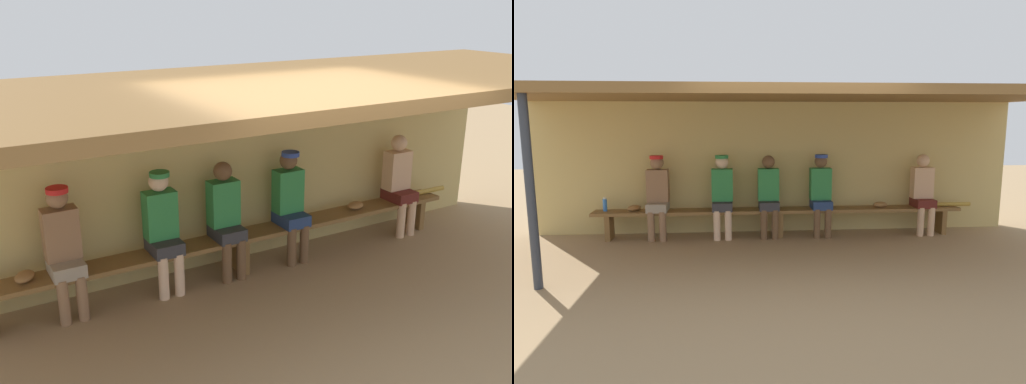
% 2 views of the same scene
% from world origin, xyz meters
% --- Properties ---
extents(ground_plane, '(24.00, 24.00, 0.00)m').
position_xyz_m(ground_plane, '(0.00, 0.00, 0.00)').
color(ground_plane, '#9E7F59').
extents(back_wall, '(8.00, 0.20, 2.20)m').
position_xyz_m(back_wall, '(0.00, 2.00, 1.10)').
color(back_wall, tan).
rests_on(back_wall, ground).
extents(dugout_roof, '(8.00, 2.80, 0.12)m').
position_xyz_m(dugout_roof, '(0.00, 0.70, 2.26)').
color(dugout_roof, brown).
rests_on(dugout_roof, back_wall).
extents(bench, '(6.00, 0.36, 0.46)m').
position_xyz_m(bench, '(0.00, 1.55, 0.39)').
color(bench, brown).
rests_on(bench, ground).
extents(player_in_white, '(0.34, 0.42, 1.34)m').
position_xyz_m(player_in_white, '(2.41, 1.55, 0.73)').
color(player_in_white, '#591E19').
rests_on(player_in_white, ground).
extents(player_rightmost, '(0.34, 0.42, 1.34)m').
position_xyz_m(player_rightmost, '(-0.94, 1.55, 0.75)').
color(player_rightmost, '#333338').
rests_on(player_rightmost, ground).
extents(player_shirtless_tan, '(0.34, 0.42, 1.34)m').
position_xyz_m(player_shirtless_tan, '(0.68, 1.55, 0.75)').
color(player_shirtless_tan, navy).
rests_on(player_shirtless_tan, ground).
extents(player_in_red, '(0.34, 0.42, 1.34)m').
position_xyz_m(player_in_red, '(-1.97, 1.55, 0.75)').
color(player_in_red, gray).
rests_on(player_in_red, ground).
extents(player_middle, '(0.34, 0.42, 1.34)m').
position_xyz_m(player_middle, '(-0.19, 1.55, 0.73)').
color(player_middle, '#333338').
rests_on(player_middle, ground).
extents(baseball_glove_dark_brown, '(0.28, 0.29, 0.09)m').
position_xyz_m(baseball_glove_dark_brown, '(-2.35, 1.58, 0.51)').
color(baseball_glove_dark_brown, olive).
rests_on(baseball_glove_dark_brown, bench).
extents(baseball_glove_worn, '(0.27, 0.22, 0.09)m').
position_xyz_m(baseball_glove_worn, '(1.69, 1.56, 0.51)').
color(baseball_glove_worn, olive).
rests_on(baseball_glove_worn, bench).
extents(baseball_bat, '(0.83, 0.08, 0.07)m').
position_xyz_m(baseball_bat, '(2.83, 1.55, 0.49)').
color(baseball_bat, '#B28C33').
rests_on(baseball_bat, bench).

